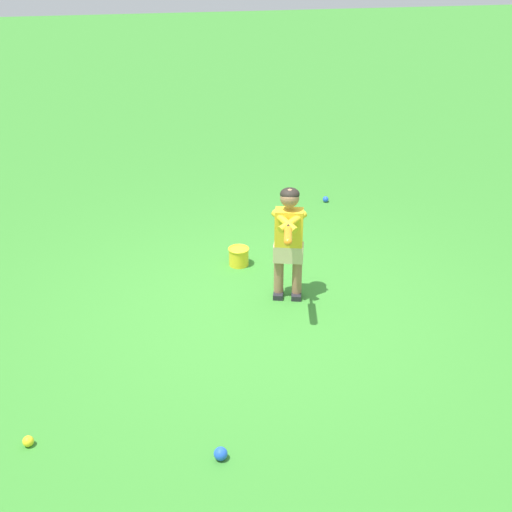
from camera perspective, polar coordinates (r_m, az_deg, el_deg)
ground_plane at (r=6.33m, az=0.36°, el=-4.41°), size 40.00×40.00×0.00m
child_batter at (r=6.22m, az=2.70°, el=1.74°), size 0.77×0.34×1.08m
play_ball_far_right at (r=5.10m, az=-18.19°, el=-14.24°), size 0.08×0.08×0.08m
play_ball_far_left at (r=8.66m, az=5.73°, el=4.65°), size 0.07×0.07×0.07m
play_ball_midfield at (r=4.77m, az=-2.92°, el=-15.89°), size 0.09×0.09×0.09m
toy_bucket at (r=7.06m, az=-1.43°, el=-0.00°), size 0.22×0.22×0.19m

